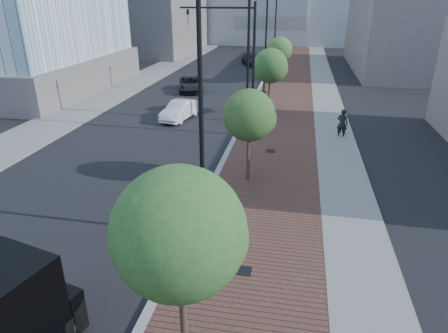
# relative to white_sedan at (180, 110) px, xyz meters

# --- Properties ---
(sidewalk) EXTENTS (7.00, 140.00, 0.12)m
(sidewalk) POSITION_rel_white_sedan_xyz_m (8.16, 15.32, -0.61)
(sidewalk) COLOR #4C2D23
(sidewalk) RESTS_ON ground
(concrete_strip) EXTENTS (2.40, 140.00, 0.13)m
(concrete_strip) POSITION_rel_white_sedan_xyz_m (10.86, 15.32, -0.60)
(concrete_strip) COLOR slate
(concrete_strip) RESTS_ON ground
(curb) EXTENTS (0.30, 140.00, 0.14)m
(curb) POSITION_rel_white_sedan_xyz_m (4.66, 15.32, -0.60)
(curb) COLOR gray
(curb) RESTS_ON ground
(west_sidewalk) EXTENTS (4.00, 140.00, 0.12)m
(west_sidewalk) POSITION_rel_white_sedan_xyz_m (-8.34, 15.32, -0.61)
(west_sidewalk) COLOR slate
(west_sidewalk) RESTS_ON ground
(white_sedan) EXTENTS (2.11, 4.23, 1.33)m
(white_sedan) POSITION_rel_white_sedan_xyz_m (0.00, 0.00, 0.00)
(white_sedan) COLOR silver
(white_sedan) RESTS_ON ground
(dark_car_mid) EXTENTS (3.33, 5.09, 1.30)m
(dark_car_mid) POSITION_rel_white_sedan_xyz_m (-1.64, 9.20, -0.01)
(dark_car_mid) COLOR black
(dark_car_mid) RESTS_ON ground
(dark_car_far) EXTENTS (3.49, 5.10, 1.37)m
(dark_car_far) POSITION_rel_white_sedan_xyz_m (2.13, 25.62, 0.02)
(dark_car_far) COLOR black
(dark_car_far) RESTS_ON ground
(pedestrian) EXTENTS (0.79, 0.65, 1.87)m
(pedestrian) POSITION_rel_white_sedan_xyz_m (11.24, -2.17, 0.27)
(pedestrian) COLOR black
(pedestrian) RESTS_ON ground
(streetlight_1) EXTENTS (1.44, 0.56, 9.21)m
(streetlight_1) POSITION_rel_white_sedan_xyz_m (5.14, -14.68, 3.68)
(streetlight_1) COLOR black
(streetlight_1) RESTS_ON ground
(streetlight_2) EXTENTS (1.72, 0.56, 9.28)m
(streetlight_2) POSITION_rel_white_sedan_xyz_m (5.26, -2.68, 4.15)
(streetlight_2) COLOR black
(streetlight_2) RESTS_ON ground
(streetlight_3) EXTENTS (1.44, 0.56, 9.21)m
(streetlight_3) POSITION_rel_white_sedan_xyz_m (5.14, 9.32, 3.68)
(streetlight_3) COLOR black
(streetlight_3) RESTS_ON ground
(streetlight_4) EXTENTS (1.72, 0.56, 9.28)m
(streetlight_4) POSITION_rel_white_sedan_xyz_m (5.26, 21.32, 4.15)
(streetlight_4) COLOR black
(streetlight_4) RESTS_ON ground
(traffic_mast) EXTENTS (5.09, 0.20, 8.00)m
(traffic_mast) POSITION_rel_white_sedan_xyz_m (4.36, 0.32, 4.32)
(traffic_mast) COLOR black
(traffic_mast) RESTS_ON ground
(tree_0) EXTENTS (2.74, 2.74, 5.37)m
(tree_0) POSITION_rel_white_sedan_xyz_m (6.30, -20.66, 3.32)
(tree_0) COLOR #382619
(tree_0) RESTS_ON ground
(tree_1) EXTENTS (2.44, 2.40, 4.51)m
(tree_1) POSITION_rel_white_sedan_xyz_m (6.30, -9.66, 2.64)
(tree_1) COLOR #382619
(tree_1) RESTS_ON ground
(tree_2) EXTENTS (2.52, 2.49, 4.90)m
(tree_2) POSITION_rel_white_sedan_xyz_m (6.30, 2.34, 2.97)
(tree_2) COLOR #382619
(tree_2) RESTS_ON ground
(tree_3) EXTENTS (2.48, 2.45, 4.63)m
(tree_3) POSITION_rel_white_sedan_xyz_m (6.30, 14.34, 2.73)
(tree_3) COLOR #382619
(tree_3) RESTS_ON ground
(tower_podium) EXTENTS (19.00, 19.00, 3.00)m
(tower_podium) POSITION_rel_white_sedan_xyz_m (-19.34, 7.32, 0.83)
(tower_podium) COLOR #665F5B
(tower_podium) RESTS_ON ground
(convention_center) EXTENTS (50.00, 30.00, 50.00)m
(convention_center) POSITION_rel_white_sedan_xyz_m (2.66, 60.32, 5.34)
(convention_center) COLOR #9DA4A7
(convention_center) RESTS_ON ground
(commercial_block_nw) EXTENTS (14.00, 20.00, 10.00)m
(commercial_block_nw) POSITION_rel_white_sedan_xyz_m (-15.34, 35.32, 4.33)
(commercial_block_nw) COLOR #655E5B
(commercial_block_nw) RESTS_ON ground
(commercial_block_ne) EXTENTS (12.00, 22.00, 8.00)m
(commercial_block_ne) POSITION_rel_white_sedan_xyz_m (20.66, 25.32, 3.33)
(commercial_block_ne) COLOR #645D5A
(commercial_block_ne) RESTS_ON ground
(utility_cover_1) EXTENTS (0.50, 0.50, 0.02)m
(utility_cover_1) POSITION_rel_white_sedan_xyz_m (7.06, -16.68, -0.54)
(utility_cover_1) COLOR black
(utility_cover_1) RESTS_ON sidewalk
(utility_cover_2) EXTENTS (0.50, 0.50, 0.02)m
(utility_cover_2) POSITION_rel_white_sedan_xyz_m (7.06, -5.68, -0.54)
(utility_cover_2) COLOR black
(utility_cover_2) RESTS_ON sidewalk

